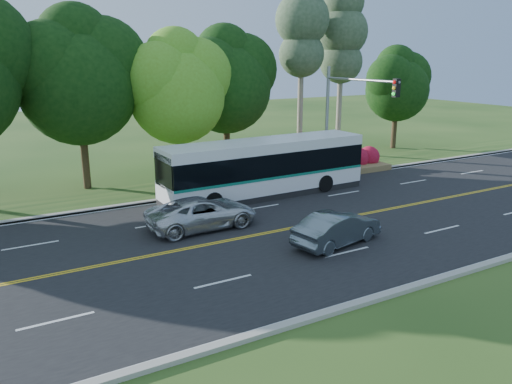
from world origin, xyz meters
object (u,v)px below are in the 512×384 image
sedan (337,228)px  traffic_signal (347,107)px  transit_bus (265,168)px  suv (202,213)px

sedan → traffic_signal: bearing=-52.0°
sedan → transit_bus: bearing=-20.0°
traffic_signal → suv: (-10.86, -3.34, -3.95)m
traffic_signal → sedan: (-6.79, -7.97, -3.96)m
transit_bus → sedan: transit_bus is taller
suv → sedan: bearing=-140.0°
sedan → suv: 6.17m
sedan → suv: size_ratio=0.82×
traffic_signal → suv: size_ratio=1.38×
traffic_signal → sedan: traffic_signal is taller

